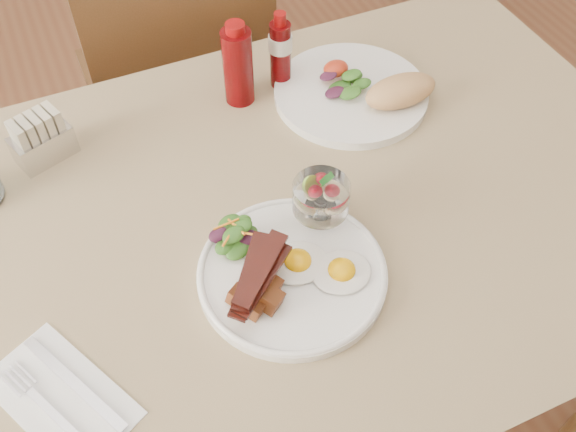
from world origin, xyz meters
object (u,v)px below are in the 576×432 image
at_px(table, 288,243).
at_px(fruit_cup, 321,197).
at_px(chair_far, 180,81).
at_px(ketchup_bottle, 238,65).
at_px(hot_sauce_bottle, 280,51).
at_px(second_plate, 362,91).
at_px(main_plate, 292,274).
at_px(sugar_caddy, 41,140).

height_order(table, fruit_cup, fruit_cup).
relative_size(chair_far, ketchup_bottle, 5.73).
bearing_deg(ketchup_bottle, hot_sauce_bottle, 6.16).
bearing_deg(second_plate, table, -141.00).
height_order(chair_far, ketchup_bottle, chair_far).
bearing_deg(main_plate, hot_sauce_bottle, 68.66).
bearing_deg(chair_far, sugar_caddy, -130.59).
height_order(table, sugar_caddy, sugar_caddy).
bearing_deg(sugar_caddy, hot_sauce_bottle, -17.44).
distance_m(fruit_cup, sugar_caddy, 0.49).
bearing_deg(main_plate, fruit_cup, 42.66).
distance_m(table, chair_far, 0.68).
bearing_deg(sugar_caddy, ketchup_bottle, -18.42).
relative_size(table, second_plate, 4.62).
relative_size(ketchup_bottle, hot_sauce_bottle, 1.05).
height_order(table, hot_sauce_bottle, hot_sauce_bottle).
height_order(chair_far, main_plate, chair_far).
distance_m(chair_far, main_plate, 0.82).
bearing_deg(table, chair_far, 90.00).
bearing_deg(chair_far, ketchup_bottle, -85.58).
height_order(table, main_plate, main_plate).
relative_size(fruit_cup, second_plate, 0.31).
xyz_separation_m(main_plate, fruit_cup, (0.08, 0.07, 0.06)).
height_order(main_plate, second_plate, second_plate).
bearing_deg(chair_far, main_plate, -93.38).
bearing_deg(main_plate, table, 68.96).
relative_size(chair_far, main_plate, 3.32).
distance_m(table, ketchup_bottle, 0.33).
distance_m(chair_far, ketchup_bottle, 0.49).
distance_m(table, fruit_cup, 0.16).
distance_m(table, hot_sauce_bottle, 0.36).
relative_size(chair_far, fruit_cup, 10.58).
relative_size(fruit_cup, sugar_caddy, 0.79).
bearing_deg(fruit_cup, ketchup_bottle, 90.86).
bearing_deg(ketchup_bottle, chair_far, 94.42).
height_order(fruit_cup, hot_sauce_bottle, hot_sauce_bottle).
height_order(chair_far, second_plate, chair_far).
bearing_deg(sugar_caddy, fruit_cup, -61.34).
bearing_deg(sugar_caddy, chair_far, 29.84).
relative_size(table, ketchup_bottle, 8.19).
height_order(second_plate, sugar_caddy, sugar_caddy).
bearing_deg(main_plate, chair_far, 86.62).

